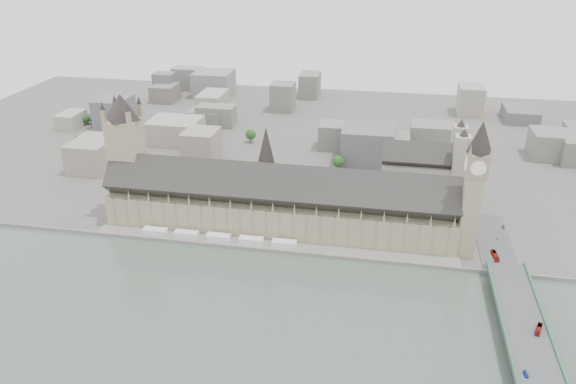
% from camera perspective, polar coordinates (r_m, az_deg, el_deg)
% --- Properties ---
extents(ground, '(900.00, 900.00, 0.00)m').
position_cam_1_polar(ground, '(419.97, -1.54, -5.11)').
color(ground, '#595651').
rests_on(ground, ground).
extents(embankment_wall, '(600.00, 1.50, 3.00)m').
position_cam_1_polar(embankment_wall, '(406.61, -1.99, -5.97)').
color(embankment_wall, slate).
rests_on(embankment_wall, ground).
extents(river_terrace, '(270.00, 15.00, 2.00)m').
position_cam_1_polar(river_terrace, '(413.15, -1.76, -5.50)').
color(river_terrace, slate).
rests_on(river_terrace, ground).
extents(terrace_tents, '(118.00, 7.00, 4.00)m').
position_cam_1_polar(terrace_tents, '(421.51, -7.09, -4.57)').
color(terrace_tents, white).
rests_on(terrace_tents, river_terrace).
extents(palace_of_westminster, '(265.00, 40.73, 55.44)m').
position_cam_1_polar(palace_of_westminster, '(426.24, -1.02, -1.16)').
color(palace_of_westminster, tan).
rests_on(palace_of_westminster, ground).
extents(elizabeth_tower, '(17.00, 17.00, 107.50)m').
position_cam_1_polar(elizabeth_tower, '(397.97, 18.43, 1.11)').
color(elizabeth_tower, tan).
rests_on(elizabeth_tower, ground).
extents(victoria_tower, '(30.00, 30.00, 100.00)m').
position_cam_1_polar(victoria_tower, '(457.49, -16.07, 4.14)').
color(victoria_tower, tan).
rests_on(victoria_tower, ground).
extents(central_tower, '(13.00, 13.00, 48.00)m').
position_cam_1_polar(central_tower, '(419.64, -2.23, 3.64)').
color(central_tower, gray).
rests_on(central_tower, ground).
extents(westminster_bridge, '(25.00, 325.00, 10.25)m').
position_cam_1_polar(westminster_bridge, '(347.36, 22.96, -13.64)').
color(westminster_bridge, '#474749').
rests_on(westminster_bridge, ground).
extents(westminster_abbey, '(68.00, 36.00, 64.00)m').
position_cam_1_polar(westminster_abbey, '(487.57, 13.70, 1.89)').
color(westminster_abbey, gray).
rests_on(westminster_abbey, ground).
extents(city_skyline_inland, '(720.00, 360.00, 38.00)m').
position_cam_1_polar(city_skyline_inland, '(634.44, 3.12, 7.40)').
color(city_skyline_inland, gray).
rests_on(city_skyline_inland, ground).
extents(park_trees, '(110.00, 30.00, 15.00)m').
position_cam_1_polar(park_trees, '(470.21, -1.21, -0.60)').
color(park_trees, '#194518').
rests_on(park_trees, ground).
extents(red_bus_north, '(4.45, 12.63, 3.44)m').
position_cam_1_polar(red_bus_north, '(405.38, 20.28, -6.07)').
color(red_bus_north, '#A02012').
rests_on(red_bus_north, westminster_bridge).
extents(red_bus_south, '(6.04, 10.87, 2.97)m').
position_cam_1_polar(red_bus_south, '(346.62, 24.12, -12.59)').
color(red_bus_south, '#A71914').
rests_on(red_bus_south, westminster_bridge).
extents(car_blue, '(2.23, 4.90, 1.63)m').
position_cam_1_polar(car_blue, '(315.87, 23.03, -16.63)').
color(car_blue, '#192EA3').
rests_on(car_blue, westminster_bridge).
extents(car_approach, '(1.97, 4.68, 1.35)m').
position_cam_1_polar(car_approach, '(447.41, 21.03, -3.32)').
color(car_approach, gray).
rests_on(car_approach, westminster_bridge).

